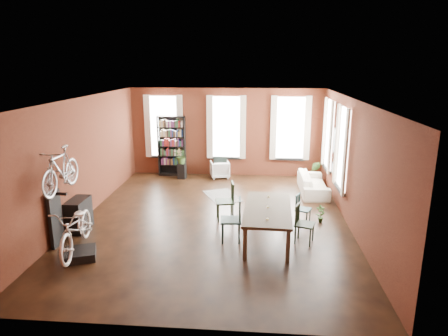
# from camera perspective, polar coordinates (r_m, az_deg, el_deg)

# --- Properties ---
(room) EXTENTS (9.00, 9.04, 3.22)m
(room) POSITION_cam_1_polar(r_m,az_deg,el_deg) (10.71, 0.09, 4.42)
(room) COLOR black
(room) RESTS_ON ground
(dining_table) EXTENTS (1.17, 2.39, 0.80)m
(dining_table) POSITION_cam_1_polar(r_m,az_deg,el_deg) (9.52, 6.23, -7.93)
(dining_table) COLOR #453929
(dining_table) RESTS_ON ground
(dining_chair_a) EXTENTS (0.50, 0.50, 1.03)m
(dining_chair_a) POSITION_cam_1_polar(r_m,az_deg,el_deg) (9.38, 1.00, -7.42)
(dining_chair_a) COLOR #193836
(dining_chair_a) RESTS_ON ground
(dining_chair_b) EXTENTS (0.55, 0.55, 1.02)m
(dining_chair_b) POSITION_cam_1_polar(r_m,az_deg,el_deg) (10.60, 0.14, -4.80)
(dining_chair_b) COLOR #1C2F1C
(dining_chair_b) RESTS_ON ground
(dining_chair_c) EXTENTS (0.53, 0.53, 0.92)m
(dining_chair_c) POSITION_cam_1_polar(r_m,az_deg,el_deg) (9.48, 11.45, -7.87)
(dining_chair_c) COLOR black
(dining_chair_c) RESTS_ON ground
(dining_chair_d) EXTENTS (0.48, 0.48, 0.78)m
(dining_chair_d) POSITION_cam_1_polar(r_m,az_deg,el_deg) (10.59, 11.24, -5.81)
(dining_chair_d) COLOR #1B3A3C
(dining_chair_d) RESTS_ON ground
(bookshelf) EXTENTS (1.00, 0.32, 2.20)m
(bookshelf) POSITION_cam_1_polar(r_m,az_deg,el_deg) (14.81, -7.46, 3.14)
(bookshelf) COLOR black
(bookshelf) RESTS_ON ground
(white_armchair) EXTENTS (0.78, 0.75, 0.67)m
(white_armchair) POSITION_cam_1_polar(r_m,az_deg,el_deg) (14.52, -0.61, -0.07)
(white_armchair) COLOR silver
(white_armchair) RESTS_ON ground
(cream_sofa) EXTENTS (0.61, 2.08, 0.81)m
(cream_sofa) POSITION_cam_1_polar(r_m,az_deg,el_deg) (13.14, 12.64, -1.73)
(cream_sofa) COLOR beige
(cream_sofa) RESTS_ON ground
(striped_rug) EXTENTS (1.37, 1.63, 0.01)m
(striped_rug) POSITION_cam_1_polar(r_m,az_deg,el_deg) (12.57, -0.25, -4.04)
(striped_rug) COLOR black
(striped_rug) RESTS_ON ground
(bike_trainer) EXTENTS (0.81, 0.81, 0.18)m
(bike_trainer) POSITION_cam_1_polar(r_m,az_deg,el_deg) (9.28, -19.83, -11.50)
(bike_trainer) COLOR black
(bike_trainer) RESTS_ON ground
(bike_wall_rack) EXTENTS (0.16, 0.60, 1.30)m
(bike_wall_rack) POSITION_cam_1_polar(r_m,az_deg,el_deg) (9.86, -22.95, -6.70)
(bike_wall_rack) COLOR black
(bike_wall_rack) RESTS_ON ground
(console_table) EXTENTS (0.40, 0.80, 0.80)m
(console_table) POSITION_cam_1_polar(r_m,az_deg,el_deg) (10.64, -20.04, -6.28)
(console_table) COLOR black
(console_table) RESTS_ON ground
(plant_stand) EXTENTS (0.30, 0.30, 0.55)m
(plant_stand) POSITION_cam_1_polar(r_m,az_deg,el_deg) (14.48, -6.03, -0.45)
(plant_stand) COLOR black
(plant_stand) RESTS_ON ground
(plant_by_sofa) EXTENTS (0.56, 0.82, 0.33)m
(plant_by_sofa) POSITION_cam_1_polar(r_m,az_deg,el_deg) (14.38, 12.71, -1.30)
(plant_by_sofa) COLOR #2D5321
(plant_by_sofa) RESTS_ON ground
(plant_small) EXTENTS (0.35, 0.51, 0.16)m
(plant_small) POSITION_cam_1_polar(r_m,az_deg,el_deg) (10.88, 13.57, -7.11)
(plant_small) COLOR #335C24
(plant_small) RESTS_ON ground
(bicycle_floor) EXTENTS (0.81, 1.11, 1.96)m
(bicycle_floor) POSITION_cam_1_polar(r_m,az_deg,el_deg) (8.88, -20.59, -5.28)
(bicycle_floor) COLOR beige
(bicycle_floor) RESTS_ON bike_trainer
(bicycle_hung) EXTENTS (0.47, 1.00, 1.66)m
(bicycle_hung) POSITION_cam_1_polar(r_m,az_deg,el_deg) (9.33, -22.50, 1.70)
(bicycle_hung) COLOR #A5A8AD
(bicycle_hung) RESTS_ON bike_wall_rack
(plant_on_stand) EXTENTS (0.64, 0.68, 0.43)m
(plant_on_stand) POSITION_cam_1_polar(r_m,az_deg,el_deg) (14.40, -6.05, 1.47)
(plant_on_stand) COLOR #2F4E1F
(plant_on_stand) RESTS_ON plant_stand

